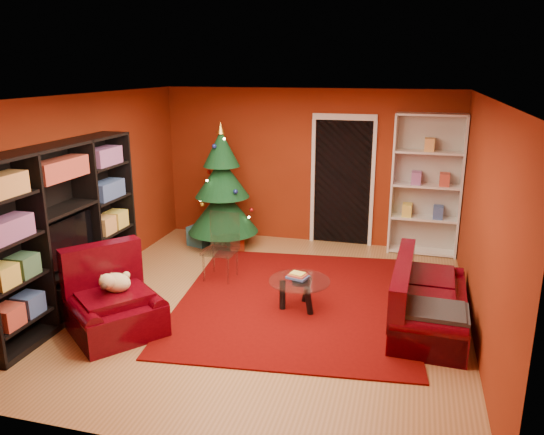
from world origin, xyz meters
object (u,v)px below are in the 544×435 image
(dog, at_px, (116,283))
(acrylic_chair, at_px, (220,251))
(media_unit, at_px, (62,232))
(gift_box_red, at_px, (237,243))
(coffee_table, at_px, (299,294))
(rug, at_px, (295,300))
(gift_box_green, at_px, (236,238))
(white_bookshelf, at_px, (426,186))
(armchair, at_px, (115,301))
(sofa, at_px, (430,294))
(gift_box_teal, at_px, (200,235))
(christmas_tree, at_px, (222,187))

(dog, height_order, acrylic_chair, acrylic_chair)
(media_unit, xyz_separation_m, gift_box_red, (1.27, 2.72, -0.92))
(coffee_table, bearing_deg, rug, 112.98)
(gift_box_green, distance_m, white_bookshelf, 3.22)
(armchair, bearing_deg, acrylic_chair, 20.66)
(media_unit, relative_size, dog, 6.76)
(media_unit, relative_size, acrylic_chair, 3.15)
(rug, xyz_separation_m, sofa, (1.65, -0.25, 0.38))
(rug, relative_size, gift_box_teal, 10.49)
(armchair, bearing_deg, coffee_table, -19.68)
(rug, relative_size, white_bookshelf, 1.49)
(media_unit, distance_m, sofa, 4.41)
(media_unit, xyz_separation_m, white_bookshelf, (4.22, 3.36, 0.08))
(rug, distance_m, media_unit, 3.01)
(sofa, bearing_deg, dog, 109.35)
(acrylic_chair, bearing_deg, armchair, -107.19)
(gift_box_green, bearing_deg, media_unit, -112.61)
(christmas_tree, distance_m, coffee_table, 2.84)
(christmas_tree, relative_size, gift_box_green, 7.29)
(media_unit, bearing_deg, armchair, -22.34)
(rug, bearing_deg, white_bookshelf, 56.02)
(dog, height_order, coffee_table, dog)
(media_unit, height_order, armchair, media_unit)
(gift_box_red, xyz_separation_m, armchair, (-0.42, -3.07, 0.28))
(christmas_tree, relative_size, sofa, 1.17)
(rug, relative_size, christmas_tree, 1.63)
(media_unit, relative_size, armchair, 2.68)
(gift_box_green, distance_m, coffee_table, 2.59)
(acrylic_chair, bearing_deg, rug, -18.20)
(media_unit, height_order, sofa, media_unit)
(rug, height_order, gift_box_teal, gift_box_teal)
(gift_box_teal, bearing_deg, white_bookshelf, 8.75)
(gift_box_teal, bearing_deg, armchair, -84.89)
(media_unit, height_order, christmas_tree, media_unit)
(media_unit, relative_size, sofa, 1.50)
(sofa, bearing_deg, gift_box_teal, 63.76)
(christmas_tree, distance_m, acrylic_chair, 1.61)
(armchair, xyz_separation_m, coffee_table, (1.88, 1.14, -0.19))
(gift_box_teal, height_order, acrylic_chair, acrylic_chair)
(media_unit, xyz_separation_m, gift_box_green, (1.19, 2.87, -0.89))
(gift_box_teal, bearing_deg, sofa, -28.71)
(gift_box_red, distance_m, dog, 3.07)
(sofa, xyz_separation_m, acrylic_chair, (-2.84, 0.67, 0.04))
(media_unit, bearing_deg, acrylic_chair, 44.74)
(christmas_tree, bearing_deg, rug, -48.02)
(media_unit, height_order, coffee_table, media_unit)
(christmas_tree, height_order, gift_box_green, christmas_tree)
(christmas_tree, distance_m, sofa, 3.97)
(dog, bearing_deg, christmas_tree, 36.79)
(christmas_tree, distance_m, white_bookshelf, 3.29)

